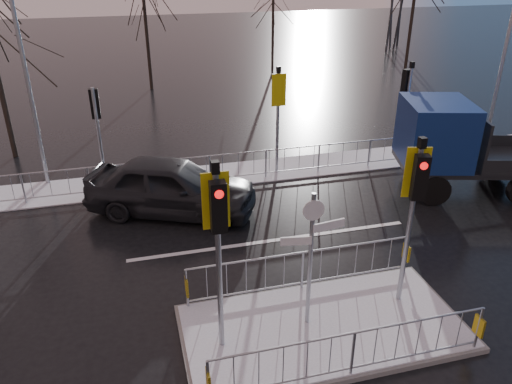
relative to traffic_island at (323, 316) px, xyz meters
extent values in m
plane|color=black|center=(0.01, -0.01, -0.39)|extent=(120.00, 120.00, 0.00)
cube|color=white|center=(0.01, 8.59, -0.37)|extent=(30.00, 2.00, 0.04)
cube|color=silver|center=(0.01, 3.79, -0.39)|extent=(8.00, 0.15, 0.01)
cube|color=slate|center=(0.01, -0.01, -0.33)|extent=(6.00, 3.00, 0.12)
cube|color=white|center=(0.01, -0.01, -0.26)|extent=(5.85, 2.85, 0.03)
cube|color=gold|center=(-2.69, -1.39, 0.28)|extent=(0.05, 0.28, 0.42)
cube|color=gold|center=(2.71, -1.39, 0.28)|extent=(0.05, 0.28, 0.42)
cube|color=gold|center=(-2.69, 1.37, 0.28)|extent=(0.05, 0.28, 0.42)
cube|color=gold|center=(2.71, 1.37, 0.28)|extent=(0.05, 0.28, 0.42)
cylinder|color=#989FA6|center=(-2.19, -0.01, 1.63)|extent=(0.11, 0.11, 3.80)
cube|color=black|center=(-2.19, -0.19, 2.98)|extent=(0.28, 0.22, 0.95)
cylinder|color=red|center=(-2.19, -0.30, 3.28)|extent=(0.16, 0.04, 0.16)
cube|color=#CDB90C|center=(-2.19, 0.06, 2.98)|extent=(0.50, 0.03, 1.10)
cube|color=black|center=(-2.19, -0.01, 3.65)|extent=(0.14, 0.14, 0.22)
cylinder|color=#989FA6|center=(2.01, 0.39, 1.58)|extent=(0.11, 0.11, 3.70)
cube|color=black|center=(1.96, 0.22, 2.88)|extent=(0.33, 0.28, 0.95)
cylinder|color=red|center=(1.94, 0.11, 3.18)|extent=(0.16, 0.08, 0.16)
cube|color=#CDB90C|center=(2.03, 0.46, 2.88)|extent=(0.49, 0.16, 1.10)
cube|color=black|center=(2.01, 0.39, 3.55)|extent=(0.14, 0.14, 0.22)
cylinder|color=#989FA6|center=(-0.29, 0.19, 1.28)|extent=(0.09, 0.09, 3.10)
cube|color=silver|center=(0.06, 0.19, 2.08)|extent=(0.70, 0.14, 0.18)
cube|color=silver|center=(-0.61, 0.19, 1.83)|extent=(0.62, 0.15, 0.18)
cylinder|color=silver|center=(-0.29, 0.16, 2.48)|extent=(0.44, 0.03, 0.44)
cylinder|color=#989FA6|center=(-4.49, 8.29, 1.40)|extent=(0.11, 0.11, 3.50)
cube|color=black|center=(-4.49, 8.47, 2.60)|extent=(0.28, 0.22, 0.95)
cylinder|color=red|center=(-4.49, 8.58, 2.90)|extent=(0.16, 0.04, 0.16)
cylinder|color=#989FA6|center=(1.51, 8.29, 1.45)|extent=(0.11, 0.11, 3.60)
cube|color=black|center=(1.51, 8.47, 2.70)|extent=(0.28, 0.22, 0.95)
cylinder|color=red|center=(1.51, 8.58, 3.00)|extent=(0.16, 0.04, 0.16)
cube|color=#CDB90C|center=(1.51, 8.22, 2.70)|extent=(0.50, 0.03, 1.10)
cube|color=black|center=(1.51, 8.29, 3.37)|extent=(0.14, 0.14, 0.22)
cylinder|color=#989FA6|center=(6.51, 8.29, 1.40)|extent=(0.11, 0.11, 3.50)
cube|color=black|center=(6.46, 8.46, 2.60)|extent=(0.33, 0.28, 0.95)
cylinder|color=red|center=(6.44, 8.57, 2.90)|extent=(0.16, 0.08, 0.16)
cube|color=black|center=(6.51, 8.29, 3.27)|extent=(0.14, 0.14, 0.22)
imported|color=black|center=(-2.48, 6.23, 0.49)|extent=(5.55, 3.97, 1.76)
cylinder|color=black|center=(5.61, 4.63, 0.11)|extent=(1.05, 0.57, 1.00)
cylinder|color=black|center=(6.19, 6.65, 0.11)|extent=(1.05, 0.57, 1.00)
cylinder|color=black|center=(8.89, 5.88, 0.11)|extent=(1.05, 0.57, 1.00)
cube|color=black|center=(8.22, 4.98, 0.59)|extent=(7.00, 4.05, 0.16)
cube|color=navy|center=(6.00, 5.61, 1.67)|extent=(2.59, 2.87, 2.00)
cube|color=black|center=(6.93, 5.35, 2.08)|extent=(0.59, 1.94, 1.10)
cube|color=#2D3033|center=(5.42, 5.78, 0.56)|extent=(0.75, 2.25, 0.35)
cube|color=black|center=(7.20, 5.27, 1.53)|extent=(0.74, 2.33, 1.50)
cylinder|color=black|center=(-1.99, 21.99, 3.06)|extent=(0.19, 0.19, 6.90)
cylinder|color=black|center=(6.01, 23.99, 2.60)|extent=(0.16, 0.16, 5.98)
cylinder|color=black|center=(14.01, 20.99, 3.29)|extent=(0.20, 0.20, 7.36)
cylinder|color=#989FA6|center=(10.51, 8.49, 3.61)|extent=(0.14, 0.14, 8.00)
cylinder|color=#989FA6|center=(-6.49, 9.49, 3.71)|extent=(0.14, 0.14, 8.20)
camera|label=1|loc=(-3.51, -7.68, 6.95)|focal=35.00mm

